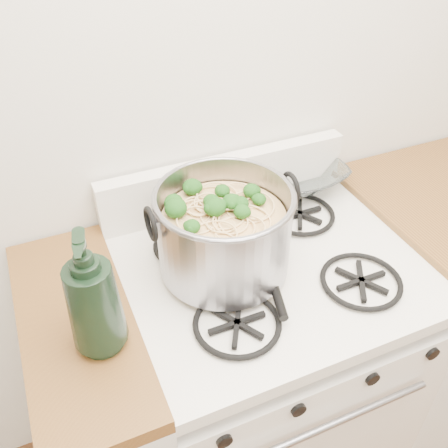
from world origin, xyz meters
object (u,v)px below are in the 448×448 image
spatula (262,245)px  glass_bowl (302,179)px  bottle (92,294)px  stock_pot (224,233)px  gas_range (264,372)px

spatula → glass_bowl: glass_bowl is taller
glass_bowl → bottle: size_ratio=0.33×
stock_pot → glass_bowl: (0.37, 0.24, -0.09)m
stock_pot → glass_bowl: bearing=33.2°
gas_range → bottle: bottle is taller
spatula → glass_bowl: (0.26, 0.23, 0.00)m
spatula → bottle: size_ratio=1.02×
stock_pot → glass_bowl: 0.45m
gas_range → glass_bowl: glass_bowl is taller
spatula → glass_bowl: 0.34m
spatula → bottle: 0.49m
gas_range → spatula: bearing=98.7°
glass_bowl → bottle: bottle is taller
gas_range → bottle: size_ratio=3.04×
gas_range → stock_pot: stock_pot is taller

